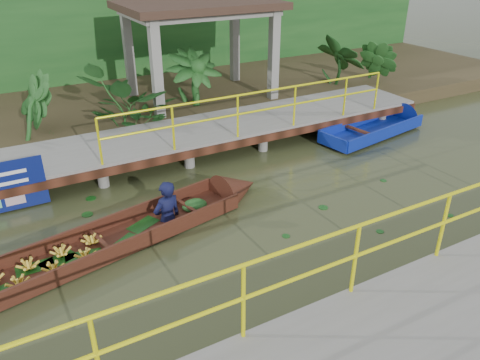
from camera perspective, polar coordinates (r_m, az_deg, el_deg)
ground at (r=8.47m, az=-5.05°, el=-6.65°), size 80.00×80.00×0.00m
land_strip at (r=14.95m, az=-17.21°, el=8.45°), size 30.00×8.00×0.45m
far_dock at (r=11.13m, az=-12.40°, el=4.17°), size 16.00×2.06×1.66m
pavilion at (r=14.16m, az=-5.02°, el=19.34°), size 4.40×3.00×3.00m
foliage_backdrop at (r=16.94m, az=-20.10°, el=16.35°), size 30.00×0.80×4.00m
vendor_boat at (r=8.10m, az=-20.50°, el=-8.39°), size 8.74×2.65×1.94m
moored_blue_boat at (r=13.85m, az=17.99°, el=6.60°), size 3.83×1.55×0.89m
tropical_plants at (r=13.28m, az=-5.92°, el=11.78°), size 14.24×1.24×1.55m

